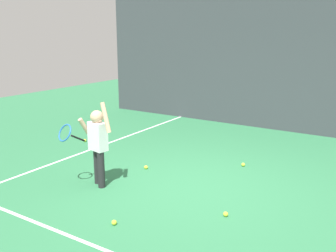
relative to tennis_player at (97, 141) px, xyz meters
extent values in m
plane|color=#2D7247|center=(1.35, 0.73, -0.73)|extent=(20.00, 20.00, 0.00)
cube|color=white|center=(1.35, -1.33, -0.72)|extent=(9.00, 0.05, 0.00)
cube|color=white|center=(-1.40, 1.73, -0.72)|extent=(0.05, 9.00, 0.00)
cube|color=#383D42|center=(1.35, 4.97, 1.03)|extent=(10.04, 0.08, 3.51)
cylinder|color=slate|center=(-3.52, 5.03, 1.10)|extent=(0.09, 0.09, 3.66)
cylinder|color=slate|center=(-1.09, 5.03, 1.10)|extent=(0.09, 0.09, 3.66)
cylinder|color=slate|center=(1.35, 5.03, 1.10)|extent=(0.09, 0.09, 3.66)
cylinder|color=#232326|center=(-0.07, 0.06, -0.44)|extent=(0.11, 0.11, 0.58)
cylinder|color=#232326|center=(0.10, -0.03, -0.44)|extent=(0.11, 0.11, 0.58)
cube|color=white|center=(0.01, 0.02, 0.07)|extent=(0.33, 0.23, 0.44)
sphere|color=tan|center=(0.01, 0.02, 0.38)|extent=(0.20, 0.20, 0.20)
cylinder|color=tan|center=(0.21, 0.00, 0.39)|extent=(0.22, 0.11, 0.46)
cylinder|color=tan|center=(-0.19, -0.01, 0.14)|extent=(0.12, 0.30, 0.43)
cylinder|color=black|center=(-0.29, -0.11, 0.03)|extent=(0.07, 0.24, 0.15)
torus|color=#2666B2|center=(-0.33, -0.32, 0.16)|extent=(0.31, 0.22, 0.26)
sphere|color=#CCE033|center=(1.61, 2.03, -0.69)|extent=(0.07, 0.07, 0.07)
sphere|color=#CCE033|center=(-1.91, 1.63, -0.69)|extent=(0.07, 0.07, 0.07)
sphere|color=#CCE033|center=(1.03, -0.84, -0.69)|extent=(0.07, 0.07, 0.07)
sphere|color=#CCE033|center=(0.21, 0.98, -0.69)|extent=(0.07, 0.07, 0.07)
sphere|color=#CCE033|center=(2.12, 0.12, -0.69)|extent=(0.07, 0.07, 0.07)
camera|label=1|loc=(3.89, -4.07, 1.62)|focal=40.10mm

